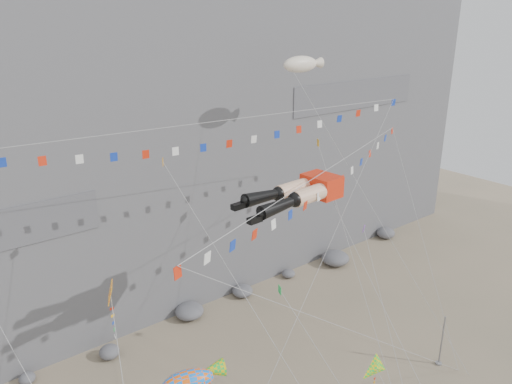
% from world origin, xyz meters
% --- Properties ---
extents(cliff, '(80.00, 28.00, 50.00)m').
position_xyz_m(cliff, '(0.00, 32.00, 25.00)').
color(cliff, slate).
rests_on(cliff, ground).
extents(talus_boulders, '(60.00, 3.00, 1.20)m').
position_xyz_m(talus_boulders, '(0.00, 17.00, 0.60)').
color(talus_boulders, '#5C5C61').
rests_on(talus_boulders, ground).
extents(anchor_pole_right, '(0.12, 0.12, 4.35)m').
position_xyz_m(anchor_pole_right, '(12.10, -0.70, 2.17)').
color(anchor_pole_right, gray).
rests_on(anchor_pole_right, ground).
extents(legs_kite, '(8.19, 14.99, 20.33)m').
position_xyz_m(legs_kite, '(1.57, 4.70, 15.12)').
color(legs_kite, red).
rests_on(legs_kite, ground).
extents(flag_banner_upper, '(34.23, 14.98, 26.54)m').
position_xyz_m(flag_banner_upper, '(-1.09, 10.16, 19.23)').
color(flag_banner_upper, red).
rests_on(flag_banner_upper, ground).
extents(flag_banner_lower, '(28.02, 11.66, 19.95)m').
position_xyz_m(flag_banner_lower, '(3.14, 3.88, 16.52)').
color(flag_banner_lower, red).
rests_on(flag_banner_lower, ground).
extents(harlequin_kite, '(3.17, 8.45, 15.72)m').
position_xyz_m(harlequin_kite, '(-12.11, 2.71, 13.70)').
color(harlequin_kite, red).
rests_on(harlequin_kite, ground).
extents(fish_windsock, '(7.75, 5.28, 11.38)m').
position_xyz_m(fish_windsock, '(-9.65, 0.26, 8.97)').
color(fish_windsock, '#F3580C').
rests_on(fish_windsock, ground).
extents(delta_kite, '(2.18, 6.43, 7.98)m').
position_xyz_m(delta_kite, '(2.31, -1.98, 5.25)').
color(delta_kite, yellow).
rests_on(delta_kite, ground).
extents(blimp_windsock, '(6.31, 16.21, 27.36)m').
position_xyz_m(blimp_windsock, '(8.58, 12.40, 22.23)').
color(blimp_windsock, beige).
rests_on(blimp_windsock, ground).
extents(small_kite_a, '(4.82, 15.10, 23.10)m').
position_xyz_m(small_kite_a, '(-5.66, 8.56, 17.04)').
color(small_kite_a, orange).
rests_on(small_kite_a, ground).
extents(small_kite_b, '(4.45, 9.61, 15.23)m').
position_xyz_m(small_kite_b, '(6.63, 3.15, 11.39)').
color(small_kite_b, purple).
rests_on(small_kite_b, ground).
extents(small_kite_c, '(3.92, 8.23, 13.68)m').
position_xyz_m(small_kite_c, '(-2.49, 1.55, 10.69)').
color(small_kite_c, green).
rests_on(small_kite_c, ground).
extents(small_kite_d, '(6.62, 16.20, 23.48)m').
position_xyz_m(small_kite_d, '(7.56, 8.92, 16.33)').
color(small_kite_d, orange).
rests_on(small_kite_d, ground).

